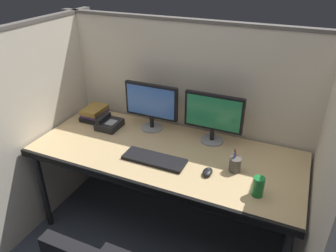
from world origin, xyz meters
TOP-DOWN VIEW (x-y plane):
  - cubicle_partition_rear at (0.00, 0.74)m, footprint 2.21×0.06m
  - cubicle_partition_left at (-0.99, 0.20)m, footprint 0.06×1.41m
  - cubicle_partition_right at (0.99, 0.20)m, footprint 0.06×1.41m
  - desk at (0.00, 0.29)m, footprint 1.90×0.80m
  - monitor_left at (-0.23, 0.57)m, footprint 0.43×0.17m
  - monitor_right at (0.26, 0.57)m, footprint 0.43×0.17m
  - keyboard_main at (-0.02, 0.17)m, footprint 0.43×0.15m
  - computer_mouse at (0.35, 0.17)m, footprint 0.06×0.10m
  - book_stack at (-0.75, 0.53)m, footprint 0.16×0.22m
  - desk_phone at (-0.56, 0.44)m, footprint 0.17×0.19m
  - soda_can at (0.68, 0.10)m, footprint 0.07×0.07m
  - pen_cup at (0.50, 0.27)m, footprint 0.08×0.08m

SIDE VIEW (x-z plane):
  - desk at x=0.00m, z-range 0.32..1.06m
  - keyboard_main at x=-0.02m, z-range 0.74..0.76m
  - computer_mouse at x=0.35m, z-range 0.74..0.77m
  - desk_phone at x=-0.56m, z-range 0.73..0.82m
  - pen_cup at x=0.50m, z-range 0.71..0.87m
  - cubicle_partition_rear at x=0.00m, z-range 0.00..1.58m
  - cubicle_partition_left at x=-0.99m, z-range 0.00..1.58m
  - cubicle_partition_right at x=0.99m, z-range 0.00..1.58m
  - book_stack at x=-0.75m, z-range 0.74..0.84m
  - soda_can at x=0.68m, z-range 0.74..0.86m
  - monitor_left at x=-0.23m, z-range 0.77..1.14m
  - monitor_right at x=0.26m, z-range 0.77..1.14m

